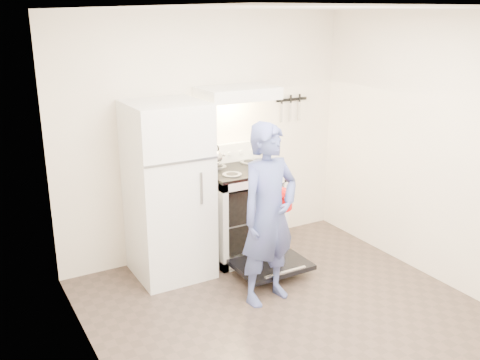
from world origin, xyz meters
name	(u,v)px	position (x,y,z in m)	size (l,w,h in m)	color
floor	(305,326)	(0.00, 0.00, 0.00)	(3.60, 3.60, 0.00)	#493A31
back_wall	(206,136)	(0.00, 1.80, 1.25)	(3.20, 0.02, 2.50)	white
refrigerator	(168,191)	(-0.58, 1.45, 0.85)	(0.70, 0.70, 1.70)	white
stove_body	(241,213)	(0.23, 1.48, 0.46)	(0.76, 0.65, 0.92)	white
cooktop	(241,170)	(0.23, 1.48, 0.94)	(0.76, 0.65, 0.03)	black
backsplash	(228,153)	(0.23, 1.76, 1.05)	(0.76, 0.07, 0.20)	white
oven_door	(271,264)	(0.23, 0.88, 0.12)	(0.70, 0.54, 0.04)	black
oven_rack	(241,215)	(0.23, 1.48, 0.44)	(0.60, 0.52, 0.01)	slate
range_hood	(237,93)	(0.23, 1.55, 1.71)	(0.76, 0.50, 0.12)	white
knife_strip	(291,99)	(1.05, 1.79, 1.55)	(0.40, 0.02, 0.03)	black
pizza_stone	(231,213)	(0.16, 1.55, 0.45)	(0.30, 0.30, 0.02)	#7F614A
tea_kettle	(214,156)	(0.00, 1.63, 1.07)	(0.20, 0.17, 0.25)	#BBBBBF
utensil_jar	(275,158)	(0.55, 1.34, 1.05)	(0.09, 0.09, 0.13)	silver
person	(269,215)	(-0.03, 0.54, 0.81)	(0.59, 0.39, 1.61)	#3D517D
dutch_oven	(276,201)	(0.20, 0.77, 0.83)	(0.37, 0.30, 0.24)	#C00406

